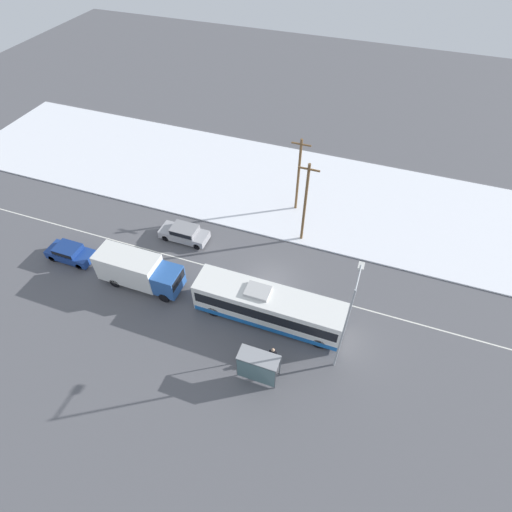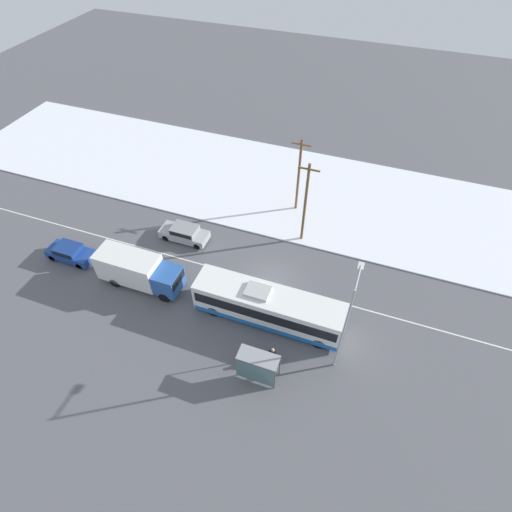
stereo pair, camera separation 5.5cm
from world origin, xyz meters
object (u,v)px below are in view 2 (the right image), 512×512
city_bus (268,306)px  utility_pole_snowlot (299,175)px  parked_car_near_truck (70,252)px  box_truck (138,270)px  bus_shelter (257,366)px  sedan_car (184,233)px  pedestrian_at_stop (273,354)px  streetlamp (347,318)px  utility_pole_roadside (305,203)px

city_bus → utility_pole_snowlot: 13.79m
parked_car_near_truck → box_truck: bearing=-2.9°
bus_shelter → sedan_car: bearing=135.5°
sedan_car → parked_car_near_truck: 10.00m
pedestrian_at_stop → utility_pole_snowlot: (-3.07, 16.80, 3.11)m
sedan_car → utility_pole_snowlot: bearing=-137.6°
city_bus → streetlamp: streetlamp is taller
bus_shelter → utility_pole_roadside: size_ratio=0.34×
streetlamp → utility_pole_snowlot: bearing=115.6°
bus_shelter → pedestrian_at_stop: bearing=70.4°
box_truck → utility_pole_roadside: size_ratio=0.86×
bus_shelter → city_bus: bearing=100.1°
city_bus → parked_car_near_truck: city_bus is taller
bus_shelter → streetlamp: (4.79, 3.21, 3.57)m
sedan_car → bus_shelter: 15.34m
pedestrian_at_stop → bus_shelter: bearing=-109.6°
city_bus → box_truck: bearing=-178.9°
streetlamp → sedan_car: bearing=154.4°
box_truck → parked_car_near_truck: box_truck is taller
pedestrian_at_stop → parked_car_near_truck: bearing=170.0°
parked_car_near_truck → utility_pole_roadside: utility_pole_roadside is taller
utility_pole_snowlot → pedestrian_at_stop: bearing=-79.6°
parked_car_near_truck → pedestrian_at_stop: bearing=-10.0°
box_truck → sedan_car: bearing=80.2°
utility_pole_snowlot → city_bus: bearing=-83.2°
utility_pole_roadside → pedestrian_at_stop: bearing=-83.9°
streetlamp → utility_pole_roadside: (-5.58, 11.16, -0.97)m
bus_shelter → box_truck: bearing=158.4°
sedan_car → utility_pole_roadside: 11.31m
sedan_car → utility_pole_snowlot: 11.87m
parked_car_near_truck → utility_pole_roadside: (18.40, 9.26, 3.49)m
utility_pole_roadside → sedan_car: bearing=-160.2°
streetlamp → bus_shelter: bearing=-146.1°
bus_shelter → utility_pole_snowlot: 18.75m
box_truck → pedestrian_at_stop: 12.94m
utility_pole_roadside → utility_pole_snowlot: (-1.70, 4.05, -0.21)m
box_truck → utility_pole_roadside: 14.98m
box_truck → utility_pole_roadside: utility_pole_roadside is taller
box_truck → parked_car_near_truck: (-7.24, 0.37, -0.86)m
city_bus → bus_shelter: size_ratio=4.07×
bus_shelter → utility_pole_snowlot: size_ratio=0.36×
sedan_car → streetlamp: bearing=154.4°
sedan_car → utility_pole_roadside: size_ratio=0.55×
sedan_car → streetlamp: (15.71, -7.52, 4.44)m
box_truck → pedestrian_at_stop: box_truck is taller
box_truck → streetlamp: size_ratio=0.83×
city_bus → utility_pole_snowlot: (-1.61, 13.46, 2.54)m
parked_car_near_truck → bus_shelter: bus_shelter is taller
box_truck → parked_car_near_truck: size_ratio=1.71×
pedestrian_at_stop → streetlamp: (4.21, 1.59, 4.28)m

